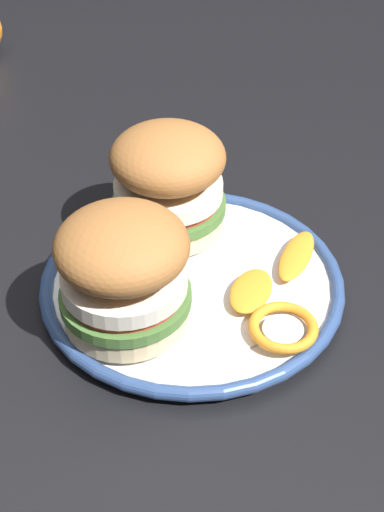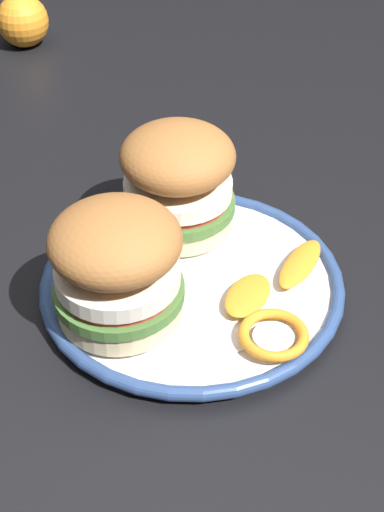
% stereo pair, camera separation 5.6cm
% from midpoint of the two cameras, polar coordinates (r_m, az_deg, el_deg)
% --- Properties ---
extents(dining_table, '(1.37, 0.92, 0.77)m').
position_cam_midpoint_polar(dining_table, '(0.77, 4.89, -4.81)').
color(dining_table, black).
rests_on(dining_table, ground).
extents(dinner_plate, '(0.26, 0.26, 0.02)m').
position_cam_midpoint_polar(dinner_plate, '(0.64, 2.51, -2.20)').
color(dinner_plate, white).
rests_on(dinner_plate, dining_table).
extents(sandwich_half_left, '(0.12, 0.12, 0.10)m').
position_cam_midpoint_polar(sandwich_half_left, '(0.57, -3.03, -0.75)').
color(sandwich_half_left, beige).
rests_on(sandwich_half_left, dinner_plate).
extents(sandwich_half_right, '(0.12, 0.12, 0.10)m').
position_cam_midpoint_polar(sandwich_half_right, '(0.66, 1.31, 5.81)').
color(sandwich_half_right, beige).
rests_on(sandwich_half_right, dinner_plate).
extents(orange_peel_curled, '(0.07, 0.07, 0.01)m').
position_cam_midpoint_polar(orange_peel_curled, '(0.58, 9.09, -6.17)').
color(orange_peel_curled, orange).
rests_on(orange_peel_curled, dinner_plate).
extents(orange_peel_strip_long, '(0.06, 0.05, 0.01)m').
position_cam_midpoint_polar(orange_peel_strip_long, '(0.61, 6.96, -3.14)').
color(orange_peel_strip_long, orange).
rests_on(orange_peel_strip_long, dinner_plate).
extents(orange_peel_strip_short, '(0.08, 0.05, 0.01)m').
position_cam_midpoint_polar(orange_peel_strip_short, '(0.65, 10.82, -0.67)').
color(orange_peel_strip_short, orange).
rests_on(orange_peel_strip_short, dinner_plate).
extents(whole_orange, '(0.07, 0.07, 0.07)m').
position_cam_midpoint_polar(whole_orange, '(1.09, -11.47, 17.37)').
color(whole_orange, orange).
rests_on(whole_orange, dining_table).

